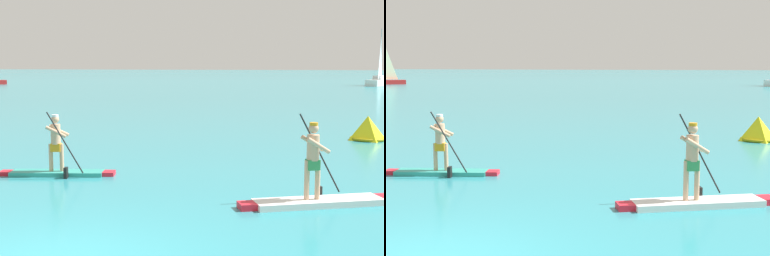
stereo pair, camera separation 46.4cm
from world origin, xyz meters
The scene contains 4 objects.
paddleboarder_mid_center centered at (-2.58, 6.21, 0.35)m, with size 3.14×0.98×1.79m.
paddleboarder_far_right centered at (4.19, 4.27, 0.32)m, with size 3.43×1.65×1.95m.
race_marker_buoy centered at (6.66, 14.60, 0.41)m, with size 1.40×1.40×0.96m.
sailboat_left_horizon centered at (-37.80, 61.31, 0.82)m, with size 4.98×4.62×6.35m.
Camera 2 is at (3.96, -7.13, 3.04)m, focal length 50.14 mm.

